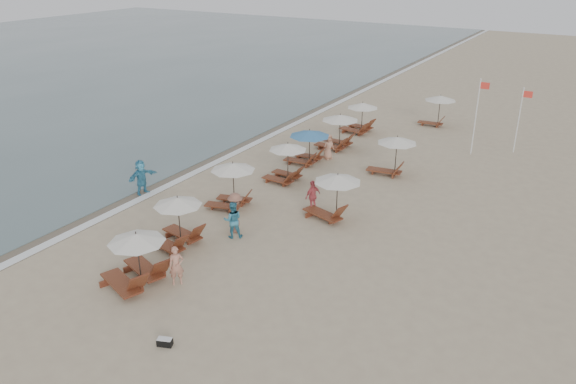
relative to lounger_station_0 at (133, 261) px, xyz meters
The scene contains 22 objects.
ground 6.64m from the lounger_station_0, 30.56° to the left, with size 160.00×160.00×0.00m, color tan.
wet_sand_band 15.02m from the lounger_station_0, 117.18° to the left, with size 3.20×140.00×0.01m, color #6B5E4C.
foam_line 14.48m from the lounger_station_0, 112.59° to the left, with size 0.50×140.00×0.02m, color white.
lounger_station_0 is the anchor object (origin of this frame).
lounger_station_1 3.20m from the lounger_station_0, 102.48° to the left, with size 2.56×2.20×2.30m.
lounger_station_2 7.58m from the lounger_station_0, 97.29° to the left, with size 2.44×2.18×2.36m.
lounger_station_3 11.80m from the lounger_station_0, 92.14° to the left, with size 2.37×2.08×2.22m.
lounger_station_4 14.97m from the lounger_station_0, 93.20° to the left, with size 2.63×2.41×2.06m.
lounger_station_5 18.34m from the lounger_station_0, 91.65° to the left, with size 2.65×2.35×2.24m.
lounger_station_6 22.28m from the lounger_station_0, 91.89° to the left, with size 2.58×2.15×2.13m.
inland_station_0 9.65m from the lounger_station_0, 66.49° to the left, with size 2.80×2.24×2.22m.
inland_station_1 16.26m from the lounger_station_0, 75.04° to the left, with size 2.71×2.24×2.22m.
inland_station_2 26.77m from the lounger_station_0, 82.59° to the left, with size 2.54×2.24×2.22m.
beachgoer_near 1.62m from the lounger_station_0, 29.87° to the left, with size 0.57×0.38×1.57m, color tan.
beachgoer_mid_a 5.08m from the lounger_station_0, 78.68° to the left, with size 0.82×0.64×1.69m, color teal.
beachgoer_mid_b 5.52m from the lounger_station_0, 81.69° to the left, with size 1.22×0.70×1.88m, color #885745.
beachgoer_far_a 9.60m from the lounger_station_0, 73.61° to the left, with size 0.93×0.39×1.58m, color #D1535D.
beachgoer_far_b 16.24m from the lounger_station_0, 90.05° to the left, with size 0.77×0.50×1.58m, color #AE795E.
waterline_walker 8.81m from the lounger_station_0, 132.42° to the left, with size 1.72×0.55×1.86m, color teal.
duffel_bag 4.23m from the lounger_station_0, 32.56° to the right, with size 0.54×0.40×0.27m.
flag_pole_near 22.85m from the lounger_station_0, 71.31° to the left, with size 0.60×0.08×4.75m.
flag_pole_far 25.28m from the lounger_station_0, 67.83° to the left, with size 0.60×0.08×4.14m.
Camera 1 is at (8.75, -16.13, 11.72)m, focal length 34.98 mm.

